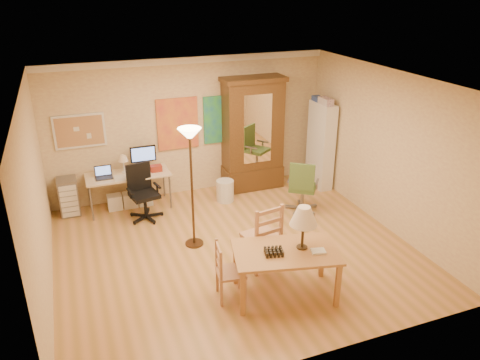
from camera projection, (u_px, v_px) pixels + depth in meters
name	position (u px, v px, depth m)	size (l,w,h in m)	color
floor	(234.00, 250.00, 7.53)	(5.50, 5.50, 0.00)	#AA7D3C
crown_molding	(188.00, 60.00, 8.60)	(5.50, 0.08, 0.12)	white
corkboard	(80.00, 131.00, 8.39)	(0.90, 0.04, 0.62)	tan
art_panel_left	(178.00, 124.00, 9.00)	(0.80, 0.04, 1.00)	gold
art_panel_right	(222.00, 119.00, 9.29)	(0.75, 0.04, 0.95)	teal
dining_table	(292.00, 241.00, 6.18)	(1.54, 1.13, 1.31)	olive
ladder_chair_back	(263.00, 238.00, 6.91)	(0.56, 0.55, 1.06)	#AA714D
ladder_chair_left	(229.00, 273.00, 6.26)	(0.42, 0.44, 0.84)	#AA714D
torchiere_lamp	(190.00, 153.00, 7.06)	(0.36, 0.36, 1.98)	#3E2B18
computer_desk	(130.00, 186.00, 8.80)	(1.52, 0.67, 1.15)	beige
office_chair_black	(144.00, 204.00, 8.44)	(0.62, 0.62, 1.01)	black
office_chair_green	(302.00, 198.00, 8.69)	(0.64, 0.64, 1.01)	slate
drawer_cart	(69.00, 197.00, 8.56)	(0.35, 0.42, 0.69)	slate
armoire	(252.00, 141.00, 9.46)	(1.25, 0.59, 2.29)	#3D2310
bookshelf	(321.00, 146.00, 9.56)	(0.26, 0.71, 1.77)	white
wastebin	(225.00, 191.00, 9.12)	(0.34, 0.34, 0.43)	silver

